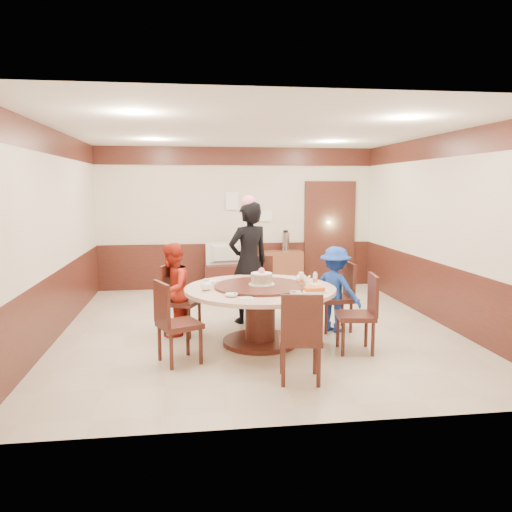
{
  "coord_description": "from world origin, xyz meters",
  "views": [
    {
      "loc": [
        -0.95,
        -6.96,
        2.03
      ],
      "look_at": [
        -0.06,
        -0.33,
        1.1
      ],
      "focal_mm": 35.0,
      "sensor_mm": 36.0,
      "label": 1
    }
  ],
  "objects": [
    {
      "name": "thermos",
      "position": [
        0.95,
        2.78,
        0.94
      ],
      "size": [
        0.15,
        0.15,
        0.38
      ],
      "primitive_type": "cylinder",
      "color": "silver",
      "rests_on": "side_cabinet"
    },
    {
      "name": "person_standing",
      "position": [
        -0.08,
        0.35,
        0.91
      ],
      "size": [
        0.78,
        0.66,
        1.82
      ],
      "primitive_type": "imported",
      "rotation": [
        0.0,
        0.0,
        3.56
      ],
      "color": "black",
      "rests_on": "ground"
    },
    {
      "name": "bowl_1",
      "position": [
        0.29,
        -1.25,
        0.77
      ],
      "size": [
        0.15,
        0.15,
        0.05
      ],
      "primitive_type": "imported",
      "color": "white",
      "rests_on": "banquet_table"
    },
    {
      "name": "person_blue",
      "position": [
        1.06,
        -0.3,
        0.6
      ],
      "size": [
        0.86,
        0.87,
        1.2
      ],
      "primitive_type": "imported",
      "rotation": [
        0.0,
        0.0,
        2.34
      ],
      "color": "#183999",
      "rests_on": "ground"
    },
    {
      "name": "chair_4",
      "position": [
        0.17,
        -2.04,
        0.3
      ],
      "size": [
        0.5,
        0.51,
        0.97
      ],
      "rotation": [
        0.0,
        0.0,
        6.13
      ],
      "color": "#411B14",
      "rests_on": "ground"
    },
    {
      "name": "room",
      "position": [
        0.01,
        0.01,
        1.08
      ],
      "size": [
        6.0,
        6.04,
        2.84
      ],
      "color": "beige",
      "rests_on": "ground"
    },
    {
      "name": "bowl_3",
      "position": [
        0.62,
        -0.85,
        0.77
      ],
      "size": [
        0.15,
        0.15,
        0.05
      ],
      "primitive_type": "imported",
      "color": "white",
      "rests_on": "banquet_table"
    },
    {
      "name": "chair_1",
      "position": [
        0.1,
        0.47,
        0.3
      ],
      "size": [
        0.49,
        0.5,
        0.97
      ],
      "rotation": [
        0.0,
        0.0,
        3.01
      ],
      "color": "#411B14",
      "rests_on": "ground"
    },
    {
      "name": "chair_5",
      "position": [
        1.08,
        -1.2,
        0.3
      ],
      "size": [
        0.5,
        0.49,
        0.97
      ],
      "rotation": [
        0.0,
        0.0,
        7.73
      ],
      "color": "#411B14",
      "rests_on": "ground"
    },
    {
      "name": "side_cabinet",
      "position": [
        0.89,
        2.78,
        0.38
      ],
      "size": [
        0.8,
        0.4,
        0.75
      ],
      "primitive_type": "cube",
      "color": "brown",
      "rests_on": "ground"
    },
    {
      "name": "bottle_0",
      "position": [
        0.48,
        -0.75,
        0.83
      ],
      "size": [
        0.06,
        0.06,
        0.16
      ],
      "primitive_type": "cylinder",
      "color": "white",
      "rests_on": "banquet_table"
    },
    {
      "name": "teapot_left",
      "position": [
        -0.75,
        -0.84,
        0.81
      ],
      "size": [
        0.17,
        0.15,
        0.13
      ],
      "primitive_type": "ellipsoid",
      "color": "white",
      "rests_on": "banquet_table"
    },
    {
      "name": "notice_left",
      "position": [
        -0.1,
        2.96,
        1.75
      ],
      "size": [
        0.25,
        0.0,
        0.35
      ],
      "primitive_type": "cube",
      "color": "white",
      "rests_on": "room"
    },
    {
      "name": "chair_3",
      "position": [
        -1.1,
        -1.31,
        0.3
      ],
      "size": [
        0.59,
        0.58,
        0.97
      ],
      "rotation": [
        0.0,
        0.0,
        5.14
      ],
      "color": "#411B14",
      "rests_on": "ground"
    },
    {
      "name": "bowl_2",
      "position": [
        -0.47,
        -1.25,
        0.77
      ],
      "size": [
        0.15,
        0.15,
        0.04
      ],
      "primitive_type": "imported",
      "color": "white",
      "rests_on": "banquet_table"
    },
    {
      "name": "shrimp_platter",
      "position": [
        0.55,
        -1.12,
        0.78
      ],
      "size": [
        0.3,
        0.2,
        0.06
      ],
      "color": "white",
      "rests_on": "banquet_table"
    },
    {
      "name": "notice_right",
      "position": [
        0.55,
        2.96,
        1.45
      ],
      "size": [
        0.3,
        0.0,
        0.22
      ],
      "primitive_type": "cube",
      "color": "white",
      "rests_on": "room"
    },
    {
      "name": "saucer_far",
      "position": [
        0.39,
        -0.23,
        0.76
      ],
      "size": [
        0.18,
        0.18,
        0.01
      ],
      "primitive_type": "cylinder",
      "color": "white",
      "rests_on": "banquet_table"
    },
    {
      "name": "tv_stand",
      "position": [
        -0.24,
        2.75,
        0.25
      ],
      "size": [
        0.85,
        0.45,
        0.5
      ],
      "primitive_type": "cube",
      "color": "#411B14",
      "rests_on": "ground"
    },
    {
      "name": "television",
      "position": [
        -0.24,
        2.75,
        0.72
      ],
      "size": [
        0.79,
        0.24,
        0.45
      ],
      "primitive_type": "imported",
      "rotation": [
        0.0,
        0.0,
        3.32
      ],
      "color": "gray",
      "rests_on": "tv_stand"
    },
    {
      "name": "person_red",
      "position": [
        -1.2,
        -0.19,
        0.64
      ],
      "size": [
        0.64,
        0.73,
        1.28
      ],
      "primitive_type": "imported",
      "rotation": [
        0.0,
        0.0,
        4.42
      ],
      "color": "#B62718",
      "rests_on": "ground"
    },
    {
      "name": "birthday_cake",
      "position": [
        -0.04,
        -0.71,
        0.86
      ],
      "size": [
        0.34,
        0.34,
        0.22
      ],
      "color": "white",
      "rests_on": "banquet_table"
    },
    {
      "name": "banquet_table",
      "position": [
        -0.06,
        -0.73,
        0.53
      ],
      "size": [
        1.94,
        1.94,
        0.78
      ],
      "color": "#411B14",
      "rests_on": "ground"
    },
    {
      "name": "bowl_0",
      "position": [
        -0.65,
        -0.37,
        0.77
      ],
      "size": [
        0.14,
        0.14,
        0.03
      ],
      "primitive_type": "imported",
      "color": "white",
      "rests_on": "banquet_table"
    },
    {
      "name": "chair_2",
      "position": [
        -1.09,
        -0.15,
        0.3
      ],
      "size": [
        0.59,
        0.58,
        0.97
      ],
      "rotation": [
        0.0,
        0.0,
        4.3
      ],
      "color": "#411B14",
      "rests_on": "ground"
    },
    {
      "name": "bottle_1",
      "position": [
        0.67,
        -0.71,
        0.83
      ],
      "size": [
        0.06,
        0.06,
        0.16
      ],
      "primitive_type": "cylinder",
      "color": "white",
      "rests_on": "banquet_table"
    },
    {
      "name": "teapot_right",
      "position": [
        0.52,
        -0.52,
        0.81
      ],
      "size": [
        0.17,
        0.15,
        0.13
      ],
      "primitive_type": "ellipsoid",
      "color": "white",
      "rests_on": "banquet_table"
    },
    {
      "name": "chair_0",
      "position": [
        1.1,
        -0.24,
        0.3
      ],
      "size": [
        0.46,
        0.45,
        0.97
      ],
      "rotation": [
        0.0,
        0.0,
        1.6
      ],
      "color": "#411B14",
      "rests_on": "ground"
    },
    {
      "name": "saucer_near",
      "position": [
        -0.31,
        -1.38,
        0.76
      ],
      "size": [
        0.18,
        0.18,
        0.01
      ],
      "primitive_type": "cylinder",
      "color": "white",
      "rests_on": "banquet_table"
    }
  ]
}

